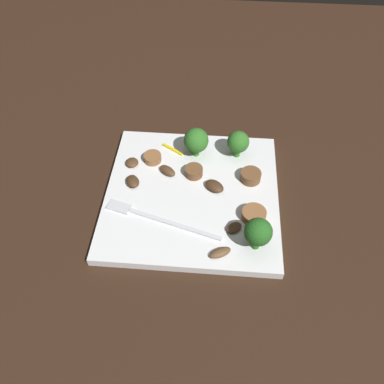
{
  "coord_description": "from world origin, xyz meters",
  "views": [
    {
      "loc": [
        -0.03,
        0.4,
        0.49
      ],
      "look_at": [
        0.0,
        0.0,
        0.01
      ],
      "focal_mm": 37.66,
      "sensor_mm": 36.0,
      "label": 1
    }
  ],
  "objects_px": {
    "mushroom_0": "(133,181)",
    "mushroom_1": "(132,163)",
    "sausage_slice_1": "(251,176)",
    "sausage_slice_2": "(152,158)",
    "broccoli_floret_1": "(197,141)",
    "mushroom_2": "(168,171)",
    "mushroom_3": "(234,228)",
    "broccoli_floret_0": "(258,232)",
    "mushroom_4": "(220,253)",
    "mushroom_5": "(215,186)",
    "sausage_slice_0": "(197,172)",
    "plate": "(192,195)",
    "sausage_slice_3": "(254,215)",
    "fork": "(154,218)",
    "pepper_strip_0": "(173,149)",
    "broccoli_floret_2": "(238,142)"
  },
  "relations": [
    {
      "from": "broccoli_floret_0",
      "to": "mushroom_4",
      "type": "xyz_separation_m",
      "value": [
        0.05,
        0.02,
        -0.03
      ]
    },
    {
      "from": "sausage_slice_3",
      "to": "mushroom_2",
      "type": "bearing_deg",
      "value": -30.28
    },
    {
      "from": "sausage_slice_1",
      "to": "sausage_slice_2",
      "type": "distance_m",
      "value": 0.16
    },
    {
      "from": "fork",
      "to": "pepper_strip_0",
      "type": "height_order",
      "value": "same"
    },
    {
      "from": "plate",
      "to": "sausage_slice_0",
      "type": "relative_size",
      "value": 9.33
    },
    {
      "from": "mushroom_3",
      "to": "mushroom_4",
      "type": "bearing_deg",
      "value": 67.0
    },
    {
      "from": "mushroom_4",
      "to": "mushroom_5",
      "type": "distance_m",
      "value": 0.12
    },
    {
      "from": "broccoli_floret_0",
      "to": "mushroom_3",
      "type": "distance_m",
      "value": 0.05
    },
    {
      "from": "sausage_slice_2",
      "to": "sausage_slice_0",
      "type": "bearing_deg",
      "value": 160.3
    },
    {
      "from": "mushroom_4",
      "to": "mushroom_0",
      "type": "bearing_deg",
      "value": -39.98
    },
    {
      "from": "fork",
      "to": "mushroom_2",
      "type": "xyz_separation_m",
      "value": [
        -0.01,
        -0.09,
        0.0
      ]
    },
    {
      "from": "mushroom_3",
      "to": "sausage_slice_0",
      "type": "bearing_deg",
      "value": -59.19
    },
    {
      "from": "mushroom_0",
      "to": "mushroom_2",
      "type": "bearing_deg",
      "value": -152.07
    },
    {
      "from": "mushroom_0",
      "to": "sausage_slice_1",
      "type": "bearing_deg",
      "value": -172.54
    },
    {
      "from": "fork",
      "to": "mushroom_1",
      "type": "relative_size",
      "value": 7.91
    },
    {
      "from": "broccoli_floret_1",
      "to": "mushroom_1",
      "type": "xyz_separation_m",
      "value": [
        0.1,
        0.03,
        -0.03
      ]
    },
    {
      "from": "fork",
      "to": "sausage_slice_2",
      "type": "xyz_separation_m",
      "value": [
        0.02,
        -0.12,
        0.0
      ]
    },
    {
      "from": "plate",
      "to": "fork",
      "type": "distance_m",
      "value": 0.08
    },
    {
      "from": "sausage_slice_0",
      "to": "mushroom_2",
      "type": "bearing_deg",
      "value": -0.09
    },
    {
      "from": "plate",
      "to": "broccoli_floret_0",
      "type": "distance_m",
      "value": 0.14
    },
    {
      "from": "sausage_slice_3",
      "to": "mushroom_3",
      "type": "distance_m",
      "value": 0.04
    },
    {
      "from": "broccoli_floret_0",
      "to": "sausage_slice_0",
      "type": "bearing_deg",
      "value": -54.76
    },
    {
      "from": "broccoli_floret_0",
      "to": "sausage_slice_1",
      "type": "distance_m",
      "value": 0.13
    },
    {
      "from": "sausage_slice_0",
      "to": "sausage_slice_3",
      "type": "bearing_deg",
      "value": 138.37
    },
    {
      "from": "broccoli_floret_0",
      "to": "pepper_strip_0",
      "type": "bearing_deg",
      "value": -53.36
    },
    {
      "from": "plate",
      "to": "mushroom_3",
      "type": "height_order",
      "value": "mushroom_3"
    },
    {
      "from": "fork",
      "to": "sausage_slice_0",
      "type": "height_order",
      "value": "sausage_slice_0"
    },
    {
      "from": "broccoli_floret_1",
      "to": "pepper_strip_0",
      "type": "relative_size",
      "value": 1.25
    },
    {
      "from": "mushroom_0",
      "to": "sausage_slice_0",
      "type": "bearing_deg",
      "value": -164.48
    },
    {
      "from": "broccoli_floret_2",
      "to": "mushroom_5",
      "type": "height_order",
      "value": "broccoli_floret_2"
    },
    {
      "from": "broccoli_floret_1",
      "to": "mushroom_5",
      "type": "relative_size",
      "value": 1.64
    },
    {
      "from": "broccoli_floret_1",
      "to": "mushroom_2",
      "type": "relative_size",
      "value": 1.71
    },
    {
      "from": "mushroom_4",
      "to": "sausage_slice_0",
      "type": "bearing_deg",
      "value": -73.66
    },
    {
      "from": "fork",
      "to": "sausage_slice_1",
      "type": "height_order",
      "value": "sausage_slice_1"
    },
    {
      "from": "sausage_slice_3",
      "to": "mushroom_1",
      "type": "relative_size",
      "value": 1.61
    },
    {
      "from": "mushroom_1",
      "to": "broccoli_floret_2",
      "type": "bearing_deg",
      "value": -168.32
    },
    {
      "from": "sausage_slice_1",
      "to": "mushroom_3",
      "type": "xyz_separation_m",
      "value": [
        0.02,
        0.1,
        -0.0
      ]
    },
    {
      "from": "broccoli_floret_0",
      "to": "sausage_slice_3",
      "type": "relative_size",
      "value": 1.52
    },
    {
      "from": "sausage_slice_2",
      "to": "mushroom_2",
      "type": "height_order",
      "value": "same"
    },
    {
      "from": "broccoli_floret_0",
      "to": "mushroom_5",
      "type": "distance_m",
      "value": 0.12
    },
    {
      "from": "mushroom_0",
      "to": "mushroom_1",
      "type": "bearing_deg",
      "value": -78.25
    },
    {
      "from": "broccoli_floret_1",
      "to": "pepper_strip_0",
      "type": "bearing_deg",
      "value": -9.58
    },
    {
      "from": "sausage_slice_2",
      "to": "mushroom_4",
      "type": "relative_size",
      "value": 0.92
    },
    {
      "from": "broccoli_floret_0",
      "to": "broccoli_floret_2",
      "type": "distance_m",
      "value": 0.18
    },
    {
      "from": "broccoli_floret_0",
      "to": "mushroom_1",
      "type": "xyz_separation_m",
      "value": [
        0.2,
        -0.14,
        -0.03
      ]
    },
    {
      "from": "mushroom_3",
      "to": "mushroom_5",
      "type": "height_order",
      "value": "mushroom_5"
    },
    {
      "from": "mushroom_1",
      "to": "mushroom_2",
      "type": "relative_size",
      "value": 0.73
    },
    {
      "from": "fork",
      "to": "mushroom_1",
      "type": "height_order",
      "value": "mushroom_1"
    },
    {
      "from": "sausage_slice_2",
      "to": "sausage_slice_3",
      "type": "xyz_separation_m",
      "value": [
        -0.17,
        0.11,
        0.0
      ]
    },
    {
      "from": "broccoli_floret_0",
      "to": "mushroom_2",
      "type": "bearing_deg",
      "value": -43.07
    }
  ]
}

